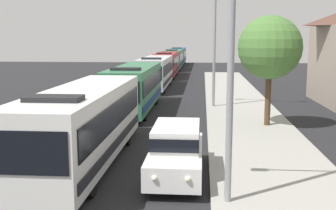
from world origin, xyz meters
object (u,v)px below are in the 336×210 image
streetlamp_mid (215,32)px  bus_rear (173,59)px  streetlamp_near (231,41)px  bus_second_in_line (135,87)px  roadside_tree (270,48)px  bus_lead (85,122)px  bus_fourth_in_line (166,64)px  bus_tail_end (178,55)px  white_suv (176,149)px  bus_middle (156,71)px

streetlamp_mid → bus_rear: bearing=98.5°
streetlamp_near → streetlamp_mid: streetlamp_mid is taller
bus_second_in_line → roadside_tree: roadside_tree is taller
bus_lead → bus_fourth_in_line: 37.18m
bus_fourth_in_line → bus_tail_end: size_ratio=1.00×
bus_second_in_line → streetlamp_mid: bearing=16.7°
bus_rear → white_suv: size_ratio=2.28×
bus_lead → streetlamp_mid: 15.23m
bus_middle → bus_second_in_line: bearing=-90.0°
bus_rear → roadside_tree: size_ratio=1.89×
streetlamp_mid → roadside_tree: (2.84, -6.29, -0.90)m
roadside_tree → bus_second_in_line: bearing=150.5°
bus_lead → streetlamp_near: bearing=-34.9°
bus_fourth_in_line → bus_rear: bearing=90.0°
bus_middle → roadside_tree: size_ratio=1.89×
streetlamp_mid → bus_lead: bearing=-111.4°
streetlamp_mid → bus_second_in_line: bearing=-163.3°
streetlamp_near → bus_lead: bearing=145.1°
bus_lead → white_suv: bus_lead is taller
bus_fourth_in_line → streetlamp_near: streetlamp_near is taller
bus_second_in_line → bus_fourth_in_line: size_ratio=0.97×
bus_lead → bus_middle: size_ratio=0.97×
streetlamp_near → streetlamp_mid: size_ratio=0.89×
bus_second_in_line → bus_rear: 37.74m
bus_tail_end → bus_second_in_line: bearing=-90.0°
bus_fourth_in_line → streetlamp_mid: (5.40, -23.41, 3.65)m
bus_lead → bus_fourth_in_line: same height
bus_middle → streetlamp_mid: 12.94m
white_suv → streetlamp_near: (1.70, -2.52, 3.86)m
bus_middle → streetlamp_near: bearing=-79.4°
bus_tail_end → streetlamp_mid: size_ratio=1.29×
white_suv → roadside_tree: roadside_tree is taller
bus_second_in_line → bus_fourth_in_line: 25.03m
bus_lead → bus_tail_end: size_ratio=1.00×
bus_tail_end → streetlamp_mid: bearing=-83.6°
bus_second_in_line → white_suv: size_ratio=2.14×
bus_second_in_line → streetlamp_mid: 6.71m
white_suv → streetlamp_mid: size_ratio=0.59×
streetlamp_near → roadside_tree: streetlamp_near is taller
bus_lead → streetlamp_near: size_ratio=1.45×
bus_lead → bus_second_in_line: bearing=90.0°
bus_middle → bus_rear: (0.00, 24.95, 0.00)m
white_suv → streetlamp_near: 4.91m
bus_lead → bus_rear: bearing=90.0°
bus_rear → streetlamp_near: size_ratio=1.49×
bus_lead → streetlamp_near: streetlamp_near is taller
bus_lead → bus_middle: (0.00, 24.94, 0.00)m
bus_lead → roadside_tree: size_ratio=1.83×
streetlamp_near → bus_second_in_line: bearing=108.7°
bus_tail_end → white_suv: (3.70, -63.35, -0.66)m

